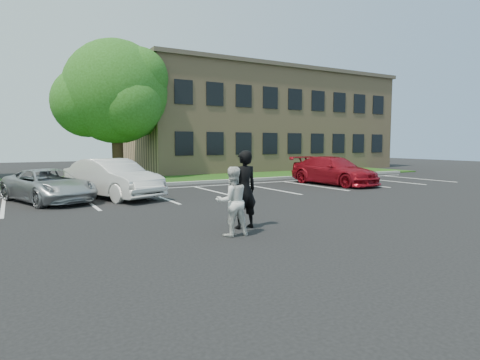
# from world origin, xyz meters

# --- Properties ---
(ground_plane) EXTENTS (90.00, 90.00, 0.00)m
(ground_plane) POSITION_xyz_m (0.00, 0.00, 0.00)
(ground_plane) COLOR black
(ground_plane) RESTS_ON ground
(curb) EXTENTS (40.00, 0.30, 0.15)m
(curb) POSITION_xyz_m (0.00, 12.00, 0.07)
(curb) COLOR gray
(curb) RESTS_ON ground
(grass_strip) EXTENTS (44.00, 8.00, 0.08)m
(grass_strip) POSITION_xyz_m (0.00, 16.00, 0.04)
(grass_strip) COLOR #1D4513
(grass_strip) RESTS_ON ground
(stall_lines) EXTENTS (34.00, 5.36, 0.01)m
(stall_lines) POSITION_xyz_m (1.40, 8.95, 0.01)
(stall_lines) COLOR silver
(stall_lines) RESTS_ON ground
(office_building) EXTENTS (22.40, 10.40, 8.30)m
(office_building) POSITION_xyz_m (14.00, 21.99, 4.16)
(office_building) COLOR tan
(office_building) RESTS_ON ground
(tree) EXTENTS (7.80, 7.20, 8.80)m
(tree) POSITION_xyz_m (0.82, 18.50, 5.35)
(tree) COLOR black
(tree) RESTS_ON ground
(man_black_suit) EXTENTS (0.76, 0.51, 2.04)m
(man_black_suit) POSITION_xyz_m (-0.03, 0.74, 1.02)
(man_black_suit) COLOR black
(man_black_suit) RESTS_ON ground
(man_white_shirt) EXTENTS (0.88, 0.73, 1.67)m
(man_white_shirt) POSITION_xyz_m (-0.71, 0.14, 0.84)
(man_white_shirt) COLOR silver
(man_white_shirt) RESTS_ON ground
(car_silver_minivan) EXTENTS (3.49, 4.96, 1.26)m
(car_silver_minivan) POSITION_xyz_m (-4.09, 8.50, 0.63)
(car_silver_minivan) COLOR #B0B3B8
(car_silver_minivan) RESTS_ON ground
(car_white_sedan) EXTENTS (3.33, 5.12, 1.59)m
(car_white_sedan) POSITION_xyz_m (-1.74, 8.38, 0.80)
(car_white_sedan) COLOR silver
(car_white_sedan) RESTS_ON ground
(car_red_compact) EXTENTS (2.60, 5.36, 1.50)m
(car_red_compact) POSITION_xyz_m (9.78, 7.96, 0.75)
(car_red_compact) COLOR maroon
(car_red_compact) RESTS_ON ground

